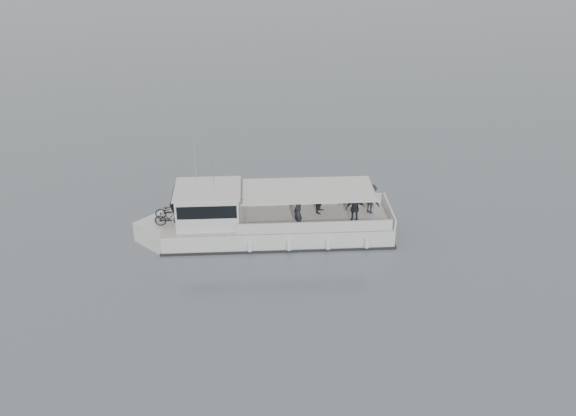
{
  "coord_description": "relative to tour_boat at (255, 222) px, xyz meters",
  "views": [
    {
      "loc": [
        -4.34,
        -25.25,
        15.8
      ],
      "look_at": [
        -3.86,
        2.03,
        1.6
      ],
      "focal_mm": 40.0,
      "sensor_mm": 36.0,
      "label": 1
    }
  ],
  "objects": [
    {
      "name": "ground",
      "position": [
        5.45,
        -1.99,
        -0.86
      ],
      "size": [
        1400.0,
        1400.0,
        0.0
      ],
      "primitive_type": "plane",
      "color": "slate",
      "rests_on": "ground"
    },
    {
      "name": "tour_boat",
      "position": [
        0.0,
        0.0,
        0.0
      ],
      "size": [
        12.61,
        3.52,
        5.26
      ],
      "rotation": [
        0.0,
        0.0,
        0.04
      ],
      "color": "white",
      "rests_on": "ground"
    }
  ]
}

